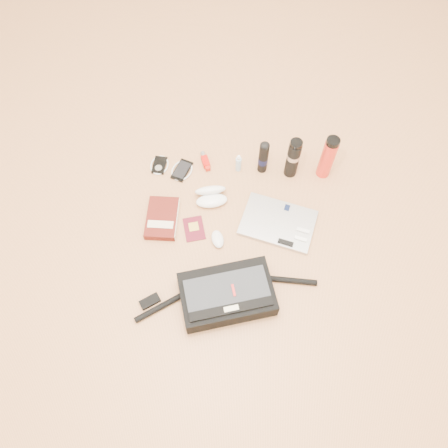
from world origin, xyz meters
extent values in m
plane|color=#B77B4C|center=(0.00, 0.00, 0.00)|extent=(4.00, 4.00, 0.00)
cube|color=black|center=(0.01, -0.25, 0.05)|extent=(0.44, 0.34, 0.10)
cube|color=#282B2F|center=(0.01, -0.26, 0.10)|extent=(0.38, 0.26, 0.01)
cube|color=black|center=(0.03, -0.33, 0.10)|extent=(0.35, 0.13, 0.01)
cube|color=beige|center=(0.03, -0.33, 0.10)|extent=(0.06, 0.04, 0.01)
cube|color=#B31A18|center=(0.04, -0.25, 0.11)|extent=(0.02, 0.05, 0.01)
cylinder|color=black|center=(-0.27, -0.31, 0.01)|extent=(0.22, 0.16, 0.03)
cylinder|color=black|center=(0.28, -0.16, 0.01)|extent=(0.25, 0.04, 0.03)
cube|color=black|center=(-0.33, -0.28, 0.01)|extent=(0.10, 0.08, 0.02)
cube|color=#A3A3A5|center=(0.24, 0.13, 0.01)|extent=(0.39, 0.32, 0.02)
cube|color=black|center=(0.28, 0.21, 0.02)|extent=(0.03, 0.04, 0.00)
cube|color=silver|center=(0.35, 0.09, 0.03)|extent=(0.06, 0.03, 0.01)
cube|color=white|center=(0.34, 0.04, 0.03)|extent=(0.06, 0.03, 0.01)
cube|color=black|center=(0.27, 0.02, 0.03)|extent=(0.08, 0.04, 0.01)
cube|color=#4A120C|center=(-0.32, 0.13, 0.02)|extent=(0.15, 0.22, 0.04)
cube|color=#EDE5BF|center=(-0.25, 0.13, 0.02)|extent=(0.01, 0.21, 0.03)
cube|color=beige|center=(-0.32, 0.08, 0.04)|extent=(0.12, 0.04, 0.00)
cube|color=#520D1A|center=(-0.16, 0.08, 0.00)|extent=(0.12, 0.15, 0.01)
cube|color=gold|center=(-0.16, 0.09, 0.01)|extent=(0.06, 0.06, 0.00)
ellipsoid|color=silver|center=(-0.05, 0.03, 0.02)|extent=(0.08, 0.11, 0.03)
ellipsoid|color=white|center=(-0.09, 0.23, 0.02)|extent=(0.17, 0.11, 0.04)
ellipsoid|color=white|center=(-0.10, 0.28, 0.04)|extent=(0.17, 0.11, 0.09)
ellipsoid|color=black|center=(-0.12, 0.23, 0.03)|extent=(0.04, 0.04, 0.01)
ellipsoid|color=black|center=(-0.06, 0.24, 0.03)|extent=(0.04, 0.04, 0.01)
cylinder|color=black|center=(-0.09, 0.23, 0.03)|extent=(0.02, 0.01, 0.00)
cube|color=black|center=(-0.37, 0.44, 0.01)|extent=(0.07, 0.11, 0.01)
cylinder|color=#A6A6A8|center=(-0.37, 0.42, 0.01)|extent=(0.04, 0.04, 0.00)
torus|color=silver|center=(-0.37, 0.44, 0.01)|extent=(0.10, 0.10, 0.01)
cube|color=black|center=(-0.25, 0.42, 0.01)|extent=(0.11, 0.15, 0.01)
cube|color=black|center=(-0.25, 0.42, 0.01)|extent=(0.09, 0.12, 0.00)
torus|color=silver|center=(-0.25, 0.42, 0.01)|extent=(0.13, 0.13, 0.01)
cube|color=#B00F09|center=(-0.13, 0.47, 0.02)|extent=(0.05, 0.07, 0.03)
cube|color=#B42012|center=(-0.12, 0.43, 0.02)|extent=(0.03, 0.03, 0.02)
cylinder|color=#9A9A9C|center=(-0.15, 0.51, 0.02)|extent=(0.04, 0.04, 0.02)
cylinder|color=#99BCD3|center=(0.04, 0.44, 0.04)|extent=(0.04, 0.04, 0.09)
cylinder|color=silver|center=(0.04, 0.44, 0.10)|extent=(0.03, 0.03, 0.02)
cylinder|color=white|center=(0.04, 0.44, 0.11)|extent=(0.02, 0.02, 0.01)
cylinder|color=black|center=(0.16, 0.45, 0.10)|extent=(0.05, 0.05, 0.20)
cylinder|color=black|center=(0.16, 0.45, 0.08)|extent=(0.05, 0.05, 0.04)
ellipsoid|color=black|center=(0.16, 0.45, 0.20)|extent=(0.05, 0.05, 0.02)
cylinder|color=black|center=(0.30, 0.43, 0.11)|extent=(0.08, 0.08, 0.22)
cylinder|color=#B2B2B5|center=(0.30, 0.43, 0.14)|extent=(0.08, 0.08, 0.03)
cylinder|color=black|center=(0.30, 0.43, 0.23)|extent=(0.08, 0.08, 0.02)
cylinder|color=red|center=(0.47, 0.44, 0.12)|extent=(0.07, 0.07, 0.24)
cylinder|color=black|center=(0.47, 0.44, 0.25)|extent=(0.07, 0.07, 0.02)
camera|label=1|loc=(0.03, -0.87, 1.85)|focal=35.00mm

